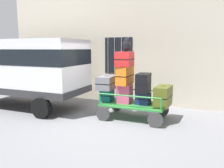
{
  "coord_description": "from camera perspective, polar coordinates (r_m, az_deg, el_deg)",
  "views": [
    {
      "loc": [
        2.6,
        -6.27,
        2.3
      ],
      "look_at": [
        -0.1,
        0.44,
        1.11
      ],
      "focal_mm": 34.89,
      "sensor_mm": 36.0,
      "label": 1
    }
  ],
  "objects": [
    {
      "name": "suitcase_left_bottom",
      "position": [
        7.45,
        -1.31,
        -2.88
      ],
      "size": [
        0.4,
        0.46,
        0.43
      ],
      "color": "#0F5960",
      "rests_on": "luggage_cart"
    },
    {
      "name": "suitcase_center_bottom",
      "position": [
        7.1,
        8.17,
        -3.78
      ],
      "size": [
        0.48,
        0.4,
        0.39
      ],
      "color": "navy",
      "rests_on": "luggage_cart"
    },
    {
      "name": "suitcase_left_middle",
      "position": [
        7.37,
        -1.32,
        0.45
      ],
      "size": [
        0.56,
        0.97,
        0.44
      ],
      "color": "slate",
      "rests_on": "suitcase_left_bottom"
    },
    {
      "name": "suitcase_midleft_bottom",
      "position": [
        7.24,
        3.35,
        -2.52
      ],
      "size": [
        0.46,
        0.51,
        0.61
      ],
      "color": "#CC4C72",
      "rests_on": "luggage_cart"
    },
    {
      "name": "cart_railing",
      "position": [
        7.14,
        5.72,
        -2.66
      ],
      "size": [
        2.01,
        1.12,
        0.38
      ],
      "color": "#2D8438",
      "rests_on": "luggage_cart"
    },
    {
      "name": "suitcase_midleft_middle",
      "position": [
        7.15,
        3.43,
        2.26
      ],
      "size": [
        0.4,
        0.82,
        0.6
      ],
      "color": "orange",
      "rests_on": "suitcase_midleft_bottom"
    },
    {
      "name": "suitcase_center_middle",
      "position": [
        6.98,
        8.21,
        0.22
      ],
      "size": [
        0.41,
        0.68,
        0.63
      ],
      "color": "black",
      "rests_on": "suitcase_center_bottom"
    },
    {
      "name": "suitcase_midleft_top",
      "position": [
        7.05,
        3.32,
        6.55
      ],
      "size": [
        0.53,
        0.77,
        0.47
      ],
      "color": "#B21E1E",
      "rests_on": "suitcase_midleft_middle"
    },
    {
      "name": "building_wall",
      "position": [
        9.2,
        5.63,
        10.53
      ],
      "size": [
        12.0,
        0.38,
        5.0
      ],
      "color": "#BCB29E",
      "rests_on": "ground"
    },
    {
      "name": "van",
      "position": [
        9.11,
        -21.85,
        4.38
      ],
      "size": [
        4.78,
        2.08,
        2.61
      ],
      "color": "silver",
      "rests_on": "ground"
    },
    {
      "name": "luggage_cart",
      "position": [
        7.23,
        5.66,
        -5.86
      ],
      "size": [
        2.13,
        1.25,
        0.51
      ],
      "color": "#2D8438",
      "rests_on": "ground"
    },
    {
      "name": "backpack",
      "position": [
        7.08,
        3.88,
        10.26
      ],
      "size": [
        0.27,
        0.22,
        0.44
      ],
      "color": "black",
      "rests_on": "suitcase_midleft_top"
    },
    {
      "name": "ground_plane",
      "position": [
        7.16,
        -0.55,
        -9.38
      ],
      "size": [
        40.0,
        40.0,
        0.0
      ],
      "primitive_type": "plane",
      "color": "gray"
    },
    {
      "name": "suitcase_midright_bottom",
      "position": [
        6.98,
        13.25,
        -3.11
      ],
      "size": [
        0.5,
        0.89,
        0.64
      ],
      "color": "#4C5119",
      "rests_on": "luggage_cart"
    }
  ]
}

